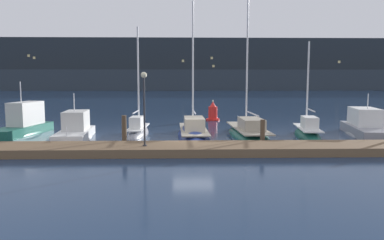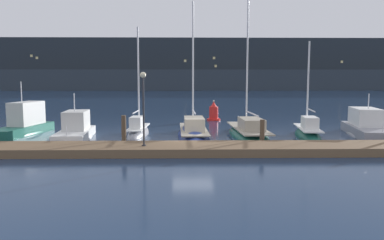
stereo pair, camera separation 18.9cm
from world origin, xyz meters
The scene contains 14 objects.
ground_plane centered at (0.00, 0.00, 0.00)m, with size 400.00×400.00×0.00m, color #192D4C.
dock centered at (0.00, -2.44, 0.23)m, with size 33.94×2.80×0.45m, color brown.
mooring_pile_1 centered at (-4.08, -0.79, 0.95)m, with size 0.28×0.28×1.91m, color #4C3D2D.
mooring_pile_2 centered at (4.08, -0.79, 0.82)m, with size 0.28×0.28×1.64m, color #4C3D2D.
motorboat_berth_1 centered at (-12.17, 4.42, 0.41)m, with size 3.00×6.74×4.46m.
motorboat_berth_2 centered at (-7.91, 2.61, 0.32)m, with size 2.62×6.07×3.58m.
sailboat_berth_3 centered at (-3.84, 4.07, 0.16)m, with size 1.53×5.28×8.35m.
sailboat_berth_4 centered at (0.10, 3.15, 0.13)m, with size 2.34×8.07×10.14m.
sailboat_berth_5 centered at (3.96, 3.29, 0.17)m, with size 2.63×8.55×12.77m.
sailboat_berth_6 centered at (8.06, 2.98, 0.18)m, with size 2.32×5.78×7.18m.
motorboat_berth_7 centered at (12.47, 3.48, 0.37)m, with size 3.75×7.63×3.44m.
channel_buoy centered at (2.30, 13.31, 0.72)m, with size 1.30×1.30×1.95m.
dock_lamppost centered at (-2.69, -2.74, 3.09)m, with size 0.32×0.32×3.94m.
hillside_backdrop centered at (1.57, 111.78, 8.10)m, with size 240.00×23.00×17.56m.
Camera 1 is at (-0.71, -22.56, 4.08)m, focal length 35.00 mm.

